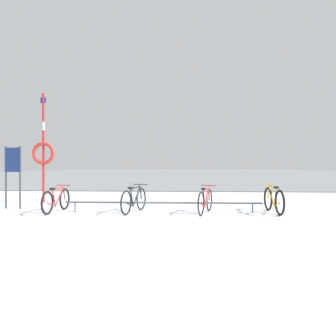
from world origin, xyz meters
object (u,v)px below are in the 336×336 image
bicycle_3 (274,200)px  rescue_post (43,151)px  info_sign (13,166)px  bicycle_1 (134,200)px  bicycle_0 (57,200)px  bicycle_2 (205,201)px

bicycle_3 → rescue_post: size_ratio=0.42×
info_sign → bicycle_1: bearing=-8.2°
info_sign → bicycle_0: bearing=-21.1°
bicycle_0 → bicycle_3: bearing=2.1°
bicycle_2 → info_sign: size_ratio=0.81×
info_sign → rescue_post: 1.79m
bicycle_2 → bicycle_3: bearing=6.2°
rescue_post → bicycle_1: bearing=-31.4°
bicycle_3 → bicycle_0: bearing=-177.9°
bicycle_3 → rescue_post: (-7.60, 2.10, 1.49)m
bicycle_1 → bicycle_2: bicycle_1 is taller
bicycle_1 → info_sign: size_ratio=0.86×
bicycle_1 → bicycle_2: (2.01, -0.07, -0.01)m
info_sign → bicycle_3: bearing=-3.0°
bicycle_2 → rescue_post: bearing=157.9°
bicycle_0 → info_sign: size_ratio=0.88×
bicycle_3 → bicycle_2: bearing=-173.8°
info_sign → rescue_post: bearing=83.6°
bicycle_0 → rescue_post: (-1.45, 2.32, 1.51)m
bicycle_3 → rescue_post: rescue_post is taller
bicycle_2 → bicycle_3: (1.92, 0.21, 0.01)m
info_sign → rescue_post: (0.19, 1.69, 0.54)m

